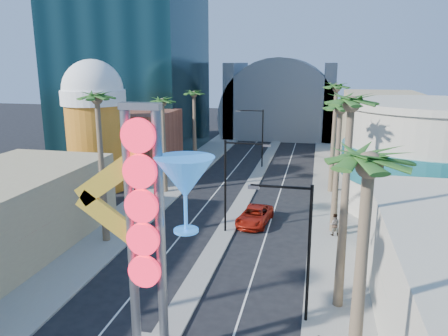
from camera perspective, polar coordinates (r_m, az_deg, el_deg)
sidewalk_west at (r=53.89m, az=-6.37°, el=-1.57°), size 5.00×100.00×0.15m
sidewalk_east at (r=51.23m, az=14.24°, el=-2.73°), size 5.00×100.00×0.15m
median at (r=54.57m, az=4.15°, el=-1.33°), size 1.60×84.00×0.15m
brick_filler_west at (r=58.09m, az=-11.62°, el=3.31°), size 10.00×10.00×8.00m
filler_east at (r=63.46m, az=20.07°, el=4.54°), size 10.00×20.00×10.00m
beer_mug at (r=50.86m, az=-16.50°, el=5.97°), size 7.00×7.00×14.50m
turquoise_building at (r=46.33m, az=25.34°, el=1.23°), size 16.60×16.60×10.60m
canopy at (r=87.07m, az=7.45°, el=7.08°), size 22.00×16.00×22.00m
neon_sign at (r=19.61m, az=-8.07°, el=-7.02°), size 6.53×2.60×12.55m
streetlight_0 at (r=36.09m, az=1.02°, el=-1.27°), size 3.79×0.25×8.00m
streetlight_1 at (r=59.46m, az=4.54°, el=4.65°), size 3.79×0.25×8.00m
streetlight_2 at (r=24.10m, az=9.96°, el=-9.40°), size 3.45×0.25×8.00m
palm_1 at (r=34.51m, az=-16.20°, el=7.55°), size 2.40×2.40×12.70m
palm_2 at (r=47.36m, az=-8.03°, el=7.86°), size 2.40×2.40×11.20m
palm_3 at (r=58.72m, az=-3.95°, el=9.07°), size 2.40×2.40×11.20m
palm_4 at (r=14.79m, az=18.25°, el=-1.99°), size 2.40×2.40×12.20m
palm_5 at (r=24.42m, az=16.18°, el=6.27°), size 2.40×2.40×13.20m
palm_6 at (r=36.48m, az=14.91°, el=6.53°), size 2.40×2.40×11.70m
palm_7 at (r=48.34m, az=14.43°, el=9.28°), size 2.40×2.40×12.70m
red_pickup at (r=39.48m, az=4.04°, el=-6.24°), size 3.12×5.67×1.50m
pedestrian_b at (r=37.57m, az=14.20°, el=-7.16°), size 0.94×0.75×1.88m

